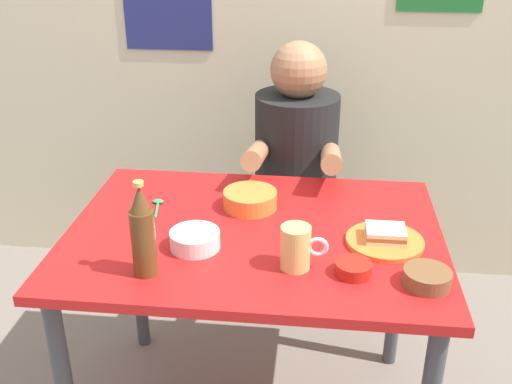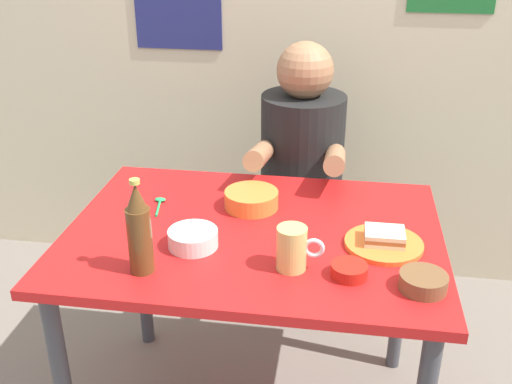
{
  "view_description": "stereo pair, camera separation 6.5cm",
  "coord_description": "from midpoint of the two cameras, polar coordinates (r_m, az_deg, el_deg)",
  "views": [
    {
      "loc": [
        0.18,
        -1.54,
        1.6
      ],
      "look_at": [
        0.0,
        0.05,
        0.84
      ],
      "focal_mm": 42.04,
      "sensor_mm": 36.0,
      "label": 1
    },
    {
      "loc": [
        0.24,
        -1.53,
        1.6
      ],
      "look_at": [
        0.0,
        0.05,
        0.84
      ],
      "focal_mm": 42.04,
      "sensor_mm": 36.0,
      "label": 2
    }
  ],
  "objects": [
    {
      "name": "dining_table",
      "position": [
        1.82,
        -1.21,
        -6.2
      ],
      "size": [
        1.1,
        0.8,
        0.74
      ],
      "color": "red",
      "rests_on": "ground"
    },
    {
      "name": "person_seated",
      "position": [
        2.31,
        3.03,
        4.24
      ],
      "size": [
        0.33,
        0.56,
        0.72
      ],
      "color": "black",
      "rests_on": "stool"
    },
    {
      "name": "sambal_bowl_red",
      "position": [
        1.57,
        8.06,
        -7.16
      ],
      "size": [
        0.1,
        0.1,
        0.03
      ],
      "color": "#B21E14",
      "rests_on": "dining_table"
    },
    {
      "name": "beer_mug",
      "position": [
        1.57,
        2.68,
        -5.31
      ],
      "size": [
        0.13,
        0.08,
        0.12
      ],
      "color": "#D1BC66",
      "rests_on": "dining_table"
    },
    {
      "name": "rice_bowl_white",
      "position": [
        1.68,
        -6.95,
        -4.46
      ],
      "size": [
        0.14,
        0.14,
        0.05
      ],
      "color": "silver",
      "rests_on": "dining_table"
    },
    {
      "name": "soup_bowl_orange",
      "position": [
        1.89,
        -1.55,
        -0.65
      ],
      "size": [
        0.17,
        0.17,
        0.05
      ],
      "color": "orange",
      "rests_on": "dining_table"
    },
    {
      "name": "beer_bottle",
      "position": [
        1.54,
        -11.92,
        -3.86
      ],
      "size": [
        0.06,
        0.06,
        0.26
      ],
      "color": "#593819",
      "rests_on": "dining_table"
    },
    {
      "name": "condiment_bowl_brown",
      "position": [
        1.56,
        14.82,
        -7.86
      ],
      "size": [
        0.12,
        0.12,
        0.04
      ],
      "color": "brown",
      "rests_on": "dining_table"
    },
    {
      "name": "sandwich",
      "position": [
        1.72,
        11.16,
        -3.91
      ],
      "size": [
        0.11,
        0.09,
        0.04
      ],
      "color": "beige",
      "rests_on": "plate_orange"
    },
    {
      "name": "spoon",
      "position": [
        1.94,
        -10.32,
        -1.2
      ],
      "size": [
        0.04,
        0.12,
        0.01
      ],
      "color": "#26A559",
      "rests_on": "dining_table"
    },
    {
      "name": "plate_orange",
      "position": [
        1.73,
        11.09,
        -4.63
      ],
      "size": [
        0.22,
        0.22,
        0.01
      ],
      "primitive_type": "cylinder",
      "color": "orange",
      "rests_on": "dining_table"
    },
    {
      "name": "stool",
      "position": [
        2.5,
        2.83,
        -4.6
      ],
      "size": [
        0.34,
        0.34,
        0.45
      ],
      "color": "#4C4C51",
      "rests_on": "ground"
    }
  ]
}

